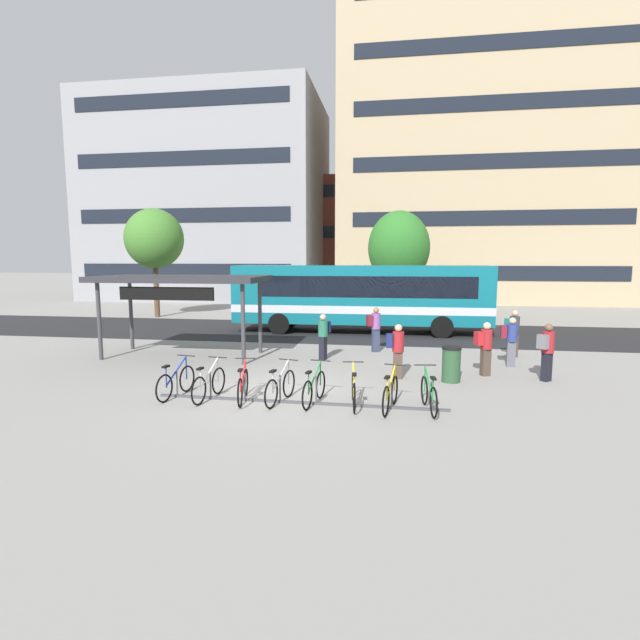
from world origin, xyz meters
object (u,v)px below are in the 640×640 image
at_px(parked_bicycle_silver_3, 280,387).
at_px(commuter_navy_pack_5, 323,333).
at_px(commuter_maroon_pack_6, 375,326).
at_px(trash_bin, 451,364).
at_px(parked_bicycle_white_1, 209,384).
at_px(commuter_grey_pack_1, 547,348).
at_px(commuter_navy_pack_4, 397,348).
at_px(parked_bicycle_red_2, 243,386).
at_px(street_tree_0, 154,239).
at_px(parked_bicycle_green_7, 429,395).
at_px(parked_bicycle_green_4, 314,389).
at_px(commuter_maroon_pack_0, 511,338).
at_px(parked_bicycle_blue_0, 176,382).
at_px(transit_shelter, 181,281).
at_px(commuter_red_pack_3, 485,345).
at_px(parked_bicycle_yellow_5, 354,391).
at_px(commuter_teal_pack_2, 513,330).
at_px(city_bus, 359,296).
at_px(street_tree_1, 399,248).
at_px(parked_bicycle_yellow_6, 390,394).

distance_m(parked_bicycle_silver_3, commuter_navy_pack_5, 5.28).
xyz_separation_m(commuter_maroon_pack_6, trash_bin, (2.36, -4.19, -0.46)).
xyz_separation_m(parked_bicycle_white_1, commuter_grey_pack_1, (8.91, 3.24, 0.58)).
bearing_deg(commuter_navy_pack_4, parked_bicycle_red_2, -146.16).
distance_m(parked_bicycle_red_2, street_tree_0, 19.82).
height_order(parked_bicycle_silver_3, parked_bicycle_green_7, same).
xyz_separation_m(parked_bicycle_green_4, commuter_maroon_pack_0, (5.65, 5.07, 0.55)).
xyz_separation_m(parked_bicycle_blue_0, commuter_navy_pack_4, (5.57, 2.81, 0.55)).
height_order(transit_shelter, commuter_navy_pack_5, transit_shelter).
height_order(parked_bicycle_red_2, commuter_maroon_pack_6, commuter_maroon_pack_6).
xyz_separation_m(commuter_maroon_pack_0, commuter_red_pack_3, (-1.04, -1.42, 0.00)).
xyz_separation_m(parked_bicycle_yellow_5, commuter_navy_pack_4, (1.01, 2.92, 0.55)).
xyz_separation_m(commuter_teal_pack_2, street_tree_0, (-18.53, 9.44, 3.72)).
bearing_deg(city_bus, street_tree_1, -106.07).
height_order(parked_bicycle_yellow_5, trash_bin, trash_bin).
distance_m(parked_bicycle_white_1, commuter_red_pack_3, 8.17).
bearing_deg(parked_bicycle_white_1, trash_bin, -59.48).
xyz_separation_m(parked_bicycle_blue_0, parked_bicycle_yellow_5, (4.55, -0.10, 0.00)).
bearing_deg(transit_shelter, parked_bicycle_white_1, -59.61).
height_order(commuter_red_pack_3, street_tree_0, street_tree_0).
relative_size(street_tree_0, street_tree_1, 1.02).
bearing_deg(commuter_navy_pack_4, transit_shelter, 160.53).
height_order(parked_bicycle_yellow_5, street_tree_0, street_tree_0).
bearing_deg(street_tree_0, commuter_maroon_pack_6, -34.06).
distance_m(city_bus, parked_bicycle_white_1, 12.25).
bearing_deg(commuter_maroon_pack_6, commuter_grey_pack_1, -59.62).
bearing_deg(commuter_maroon_pack_6, transit_shelter, 172.20).
bearing_deg(parked_bicycle_yellow_6, parked_bicycle_red_2, 97.98).
distance_m(commuter_grey_pack_1, street_tree_1, 16.26).
distance_m(commuter_maroon_pack_0, street_tree_1, 14.37).
xyz_separation_m(parked_bicycle_green_7, street_tree_1, (-0.67, 18.72, 3.80)).
height_order(parked_bicycle_silver_3, commuter_grey_pack_1, commuter_grey_pack_1).
bearing_deg(commuter_navy_pack_4, commuter_maroon_pack_6, 97.48).
bearing_deg(commuter_navy_pack_4, commuter_maroon_pack_0, 26.94).
distance_m(commuter_maroon_pack_6, trash_bin, 4.83).
relative_size(city_bus, parked_bicycle_green_7, 7.04).
height_order(parked_bicycle_yellow_5, commuter_navy_pack_5, commuter_navy_pack_5).
height_order(city_bus, commuter_maroon_pack_6, city_bus).
xyz_separation_m(commuter_grey_pack_1, trash_bin, (-2.71, -0.49, -0.44)).
distance_m(city_bus, parked_bicycle_yellow_5, 11.95).
relative_size(city_bus, commuter_maroon_pack_6, 7.10).
xyz_separation_m(parked_bicycle_red_2, street_tree_0, (-10.65, 16.15, 4.31)).
bearing_deg(parked_bicycle_blue_0, commuter_red_pack_3, -58.54).
bearing_deg(transit_shelter, commuter_maroon_pack_0, -0.11).
relative_size(parked_bicycle_green_7, commuter_red_pack_3, 1.05).
xyz_separation_m(parked_bicycle_blue_0, parked_bicycle_white_1, (0.92, -0.08, 0.00)).
bearing_deg(parked_bicycle_blue_0, parked_bicycle_green_4, -83.14).
xyz_separation_m(parked_bicycle_green_7, commuter_red_pack_3, (1.89, 3.77, 0.55)).
bearing_deg(commuter_navy_pack_5, parked_bicycle_blue_0, -11.89).
bearing_deg(trash_bin, street_tree_0, 140.01).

